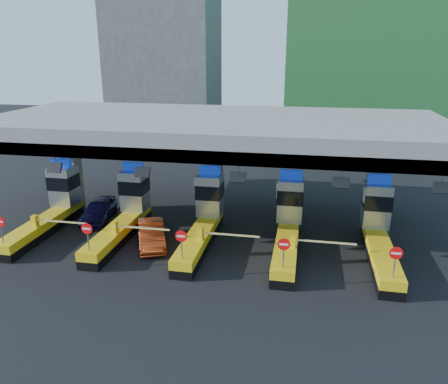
# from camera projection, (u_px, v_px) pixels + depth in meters

# --- Properties ---
(ground) EXTENTS (120.00, 120.00, 0.00)m
(ground) POSITION_uv_depth(u_px,v_px,m) (204.00, 240.00, 26.36)
(ground) COLOR black
(ground) RESTS_ON ground
(toll_canopy) EXTENTS (28.00, 12.09, 7.00)m
(toll_canopy) POSITION_uv_depth(u_px,v_px,m) (213.00, 131.00, 27.14)
(toll_canopy) COLOR slate
(toll_canopy) RESTS_ON ground
(toll_lane_far_left) EXTENTS (4.43, 8.00, 4.16)m
(toll_lane_far_left) POSITION_uv_depth(u_px,v_px,m) (53.00, 206.00, 27.98)
(toll_lane_far_left) COLOR black
(toll_lane_far_left) RESTS_ON ground
(toll_lane_left) EXTENTS (4.43, 8.00, 4.16)m
(toll_lane_left) POSITION_uv_depth(u_px,v_px,m) (126.00, 211.00, 27.09)
(toll_lane_left) COLOR black
(toll_lane_left) RESTS_ON ground
(toll_lane_center) EXTENTS (4.43, 8.00, 4.16)m
(toll_lane_center) POSITION_uv_depth(u_px,v_px,m) (205.00, 217.00, 26.19)
(toll_lane_center) COLOR black
(toll_lane_center) RESTS_ON ground
(toll_lane_right) EXTENTS (4.43, 8.00, 4.16)m
(toll_lane_right) POSITION_uv_depth(u_px,v_px,m) (288.00, 223.00, 25.29)
(toll_lane_right) COLOR black
(toll_lane_right) RESTS_ON ground
(toll_lane_far_right) EXTENTS (4.43, 8.00, 4.16)m
(toll_lane_far_right) POSITION_uv_depth(u_px,v_px,m) (379.00, 229.00, 24.39)
(toll_lane_far_right) COLOR black
(toll_lane_far_right) RESTS_ON ground
(bg_building_scaffold) EXTENTS (18.00, 12.00, 28.00)m
(bg_building_scaffold) POSITION_uv_depth(u_px,v_px,m) (369.00, 22.00, 49.76)
(bg_building_scaffold) COLOR #1E5926
(bg_building_scaffold) RESTS_ON ground
(bg_building_concrete) EXTENTS (14.00, 10.00, 18.00)m
(bg_building_concrete) POSITION_uv_depth(u_px,v_px,m) (164.00, 65.00, 59.72)
(bg_building_concrete) COLOR #4C4C49
(bg_building_concrete) RESTS_ON ground
(van) EXTENTS (2.50, 4.54, 1.46)m
(van) POSITION_uv_depth(u_px,v_px,m) (99.00, 210.00, 29.21)
(van) COLOR black
(van) RESTS_ON ground
(red_car) EXTENTS (2.90, 4.35, 1.35)m
(red_car) POSITION_uv_depth(u_px,v_px,m) (152.00, 234.00, 25.48)
(red_car) COLOR maroon
(red_car) RESTS_ON ground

